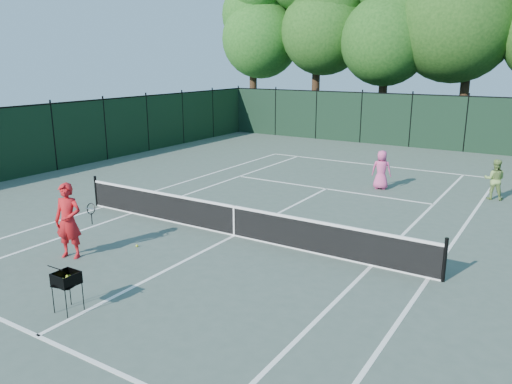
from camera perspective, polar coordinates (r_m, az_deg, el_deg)
The scene contains 19 objects.
ground at distance 14.48m, azimuth -2.51°, elevation -5.01°, with size 90.00×90.00×0.00m, color #46554A.
sideline_doubles_left at distance 18.02m, azimuth -17.03°, elevation -1.64°, with size 0.10×23.77×0.01m, color white.
sideline_doubles_right at distance 12.43m, azimuth 19.11°, elevation -9.30°, with size 0.10×23.77×0.01m, color white.
sideline_singles_left at distance 17.04m, azimuth -13.99°, elevation -2.36°, with size 0.10×23.77×0.01m, color white.
sideline_singles_right at distance 12.75m, azimuth 13.08°, elevation -8.21°, with size 0.10×23.77×0.01m, color white.
baseline_far at distance 24.83m, azimuth 13.26°, elevation 3.04°, with size 10.97×0.10×0.01m, color white.
service_line_near at distance 10.36m, azimuth -23.75°, elevation -14.82°, with size 8.23×0.10×0.01m, color white.
service_line_far at distance 19.84m, azimuth 8.03°, elevation 0.37°, with size 8.23×0.10×0.01m, color white.
center_service_line at distance 14.48m, azimuth -2.51°, elevation -5.00°, with size 0.10×12.80×0.01m, color white.
tennis_net at distance 14.32m, azimuth -2.53°, elevation -3.22°, with size 11.69×0.09×1.06m.
fence_far at distance 30.39m, azimuth 17.26°, elevation 7.73°, with size 24.00×0.05×3.00m, color black.
tree_0 at distance 38.86m, azimuth -0.34°, elevation 19.63°, with size 6.40×6.40×13.14m.
tree_1 at distance 36.94m, azimuth 7.12°, elevation 20.60°, with size 6.80×6.80×13.98m.
tree_2 at distance 34.81m, azimuth 14.81°, elevation 19.01°, with size 6.00×6.00×12.40m.
coach at distance 13.50m, azimuth -20.65°, elevation -3.10°, with size 0.87×0.88×1.95m.
player_pink at distance 20.09m, azimuth 14.14°, elevation 2.48°, with size 0.83×0.62×1.54m.
player_green at distance 20.00m, azimuth 25.60°, elevation 1.32°, with size 0.79×0.65×1.48m.
ball_hopper at distance 10.72m, azimuth -20.87°, elevation -9.27°, with size 0.53×0.53×0.85m.
loose_ball_midcourt at distance 13.99m, azimuth -13.46°, elevation -5.99°, with size 0.07×0.07×0.07m, color gold.
Camera 1 is at (7.76, -11.19, 4.91)m, focal length 35.00 mm.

